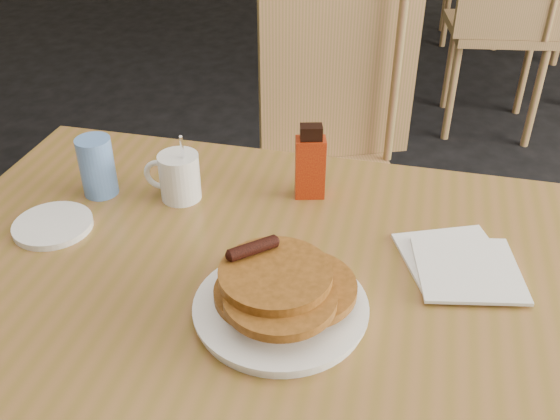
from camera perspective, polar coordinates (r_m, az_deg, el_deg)
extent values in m
cube|color=brown|center=(1.03, -1.17, -6.49)|extent=(1.23, 0.84, 0.04)
cube|color=#A7724E|center=(1.04, -1.16, -7.12)|extent=(1.27, 0.88, 0.02)
cylinder|color=#A7724E|center=(1.54, 21.46, -11.56)|extent=(0.04, 0.04, 0.71)
cylinder|color=#A7724E|center=(3.47, 9.54, 16.07)|extent=(0.04, 0.04, 0.71)
cube|color=#A7724E|center=(1.72, 4.06, 1.41)|extent=(0.57, 0.57, 0.04)
cube|color=#A7724E|center=(1.78, 5.34, 12.01)|extent=(0.43, 0.20, 0.48)
cylinder|color=#A7724E|center=(1.76, -2.93, -7.86)|extent=(0.04, 0.04, 0.45)
cylinder|color=#A7724E|center=(2.00, 9.58, -2.41)|extent=(0.04, 0.04, 0.45)
cylinder|color=#A7724E|center=(4.31, 14.98, 16.87)|extent=(0.04, 0.04, 0.41)
cylinder|color=#A7724E|center=(4.65, 19.07, 17.43)|extent=(0.04, 0.04, 0.41)
cube|color=#A7724E|center=(3.15, 19.50, 15.37)|extent=(0.51, 0.51, 0.04)
cylinder|color=#A7724E|center=(3.04, 15.42, 10.27)|extent=(0.04, 0.04, 0.47)
cylinder|color=#A7724E|center=(3.43, 21.51, 11.83)|extent=(0.04, 0.04, 0.47)
cylinder|color=white|center=(0.94, 0.07, -9.02)|extent=(0.25, 0.25, 0.02)
cylinder|color=white|center=(0.93, 0.07, -8.71)|extent=(0.26, 0.26, 0.01)
cylinder|color=#97551F|center=(0.94, -1.12, -7.55)|extent=(0.16, 0.16, 0.01)
cylinder|color=#97551F|center=(0.93, 1.94, -7.08)|extent=(0.17, 0.17, 0.01)
cylinder|color=#97551F|center=(0.89, 0.01, -8.04)|extent=(0.16, 0.16, 0.01)
cylinder|color=#97551F|center=(0.90, -0.44, -5.90)|extent=(0.17, 0.17, 0.01)
cylinder|color=#330E08|center=(0.92, -2.51, -3.51)|extent=(0.07, 0.06, 0.02)
cylinder|color=white|center=(1.19, -9.15, 3.01)|extent=(0.08, 0.08, 0.09)
torus|color=white|center=(1.20, -10.95, 3.19)|extent=(0.06, 0.01, 0.06)
cylinder|color=black|center=(1.17, -9.32, 4.62)|extent=(0.07, 0.07, 0.01)
cylinder|color=white|center=(1.17, -8.79, 4.30)|extent=(0.02, 0.05, 0.13)
cube|color=maroon|center=(1.17, 2.77, 3.88)|extent=(0.06, 0.05, 0.12)
cube|color=black|center=(1.14, 2.88, 7.10)|extent=(0.05, 0.04, 0.03)
cube|color=white|center=(1.08, 15.59, -4.33)|extent=(0.21, 0.21, 0.01)
cube|color=white|center=(1.05, 16.79, -5.20)|extent=(0.19, 0.19, 0.01)
cylinder|color=#5D8BDA|center=(1.23, -16.38, 3.83)|extent=(0.07, 0.07, 0.12)
cylinder|color=white|center=(1.18, -20.05, -1.31)|extent=(0.15, 0.15, 0.01)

